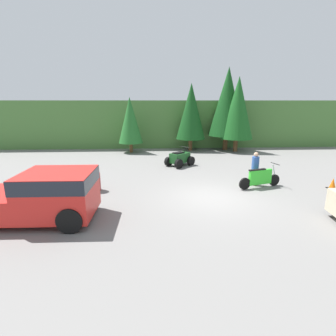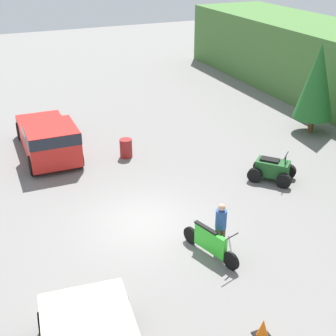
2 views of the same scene
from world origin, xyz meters
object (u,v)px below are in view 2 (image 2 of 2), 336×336
at_px(quad_atv, 272,170).
at_px(pickup_truck_red, 48,137).
at_px(traffic_cone, 263,329).
at_px(dirt_bike, 210,243).
at_px(steel_barrel, 126,148).
at_px(rider_person, 221,226).

bearing_deg(quad_atv, pickup_truck_red, -168.57).
bearing_deg(quad_atv, traffic_cone, -77.91).
xyz_separation_m(pickup_truck_red, dirt_bike, (9.73, 3.26, -0.47)).
bearing_deg(dirt_bike, quad_atv, 109.29).
bearing_deg(quad_atv, steel_barrel, -175.28).
bearing_deg(rider_person, pickup_truck_red, -165.95).
bearing_deg(traffic_cone, steel_barrel, 178.16).
relative_size(pickup_truck_red, traffic_cone, 10.05).
bearing_deg(pickup_truck_red, rider_person, 21.81).
bearing_deg(rider_person, traffic_cone, -19.32).
xyz_separation_m(pickup_truck_red, quad_atv, (6.12, 8.14, -0.49)).
xyz_separation_m(quad_atv, traffic_cone, (7.17, -5.27, -0.23)).
bearing_deg(traffic_cone, quad_atv, 143.72).
height_order(pickup_truck_red, rider_person, pickup_truck_red).
distance_m(quad_atv, steel_barrel, 6.76).
bearing_deg(rider_person, dirt_bike, -79.41).
height_order(rider_person, steel_barrel, rider_person).
height_order(rider_person, traffic_cone, rider_person).
bearing_deg(dirt_bike, rider_person, 90.42).
height_order(traffic_cone, steel_barrel, steel_barrel).
relative_size(pickup_truck_red, rider_person, 3.16).
xyz_separation_m(traffic_cone, steel_barrel, (-11.84, 0.38, 0.19)).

